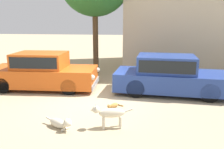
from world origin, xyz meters
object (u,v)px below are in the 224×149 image
Objects in this scene: parked_sedan_second at (169,75)px; stray_dog_tan at (61,123)px; parked_sedan_nearest at (42,71)px; stray_dog_spotted at (109,113)px; stray_cat at (113,106)px.

stray_dog_tan is at bearing -127.56° from parked_sedan_second.
parked_sedan_nearest is at bearing 149.20° from stray_dog_tan.
stray_dog_spotted is at bearing -47.78° from parked_sedan_nearest.
parked_sedan_second reaches higher than stray_cat.
stray_dog_tan is (-1.23, -0.20, -0.26)m from stray_dog_spotted.
parked_sedan_second is 4.10× the size of stray_dog_spotted.
stray_dog_spotted reaches higher than stray_cat.
stray_dog_spotted is 1.44m from stray_cat.
parked_sedan_second is 3.75m from stray_dog_spotted.
parked_sedan_nearest is 3.71m from stray_cat.
stray_dog_tan reaches higher than stray_cat.
parked_sedan_nearest is 4.02m from stray_dog_tan.
parked_sedan_nearest is 4.19× the size of stray_dog_spotted.
parked_sedan_second reaches higher than stray_dog_tan.
stray_cat is (1.15, 1.60, -0.07)m from stray_dog_tan.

